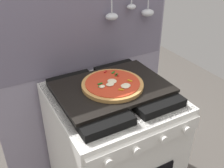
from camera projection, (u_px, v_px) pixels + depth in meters
kitchen_backsplash at (86, 79)px, 1.61m from camera, size 1.10×0.09×1.55m
stove at (112, 154)px, 1.53m from camera, size 0.60×0.64×0.90m
baking_tray at (112, 87)px, 1.30m from camera, size 0.54×0.38×0.02m
pizza_left at (112, 84)px, 1.28m from camera, size 0.30×0.30×0.03m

